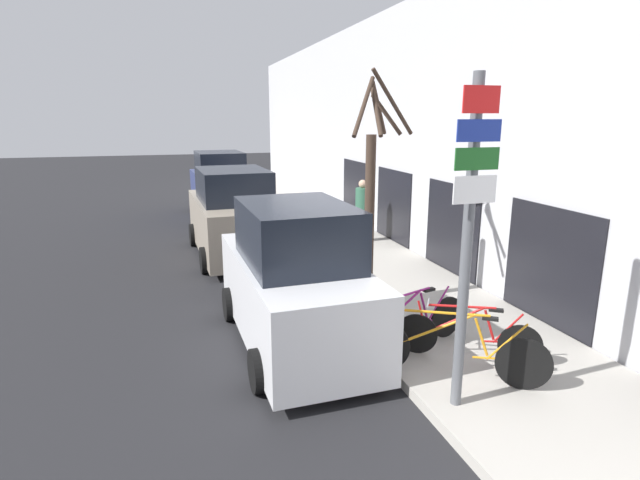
{
  "coord_description": "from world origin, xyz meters",
  "views": [
    {
      "loc": [
        -1.85,
        -0.47,
        3.61
      ],
      "look_at": [
        0.75,
        8.07,
        1.4
      ],
      "focal_mm": 28.0,
      "sensor_mm": 36.0,
      "label": 1
    }
  ],
  "objects_px": {
    "parked_car_0": "(295,283)",
    "parked_car_1": "(233,217)",
    "bicycle_2": "(407,325)",
    "signpost": "(468,236)",
    "bicycle_1": "(467,336)",
    "street_tree": "(372,197)",
    "parked_car_2": "(220,187)",
    "bicycle_0": "(452,350)",
    "pedestrian_near": "(362,206)"
  },
  "relations": [
    {
      "from": "bicycle_2",
      "to": "street_tree",
      "type": "bearing_deg",
      "value": -20.98
    },
    {
      "from": "parked_car_0",
      "to": "signpost",
      "type": "bearing_deg",
      "value": -62.31
    },
    {
      "from": "parked_car_2",
      "to": "pedestrian_near",
      "type": "height_order",
      "value": "parked_car_2"
    },
    {
      "from": "signpost",
      "to": "parked_car_0",
      "type": "distance_m",
      "value": 3.14
    },
    {
      "from": "signpost",
      "to": "bicycle_0",
      "type": "distance_m",
      "value": 1.83
    },
    {
      "from": "bicycle_1",
      "to": "pedestrian_near",
      "type": "relative_size",
      "value": 1.0
    },
    {
      "from": "signpost",
      "to": "pedestrian_near",
      "type": "distance_m",
      "value": 8.43
    },
    {
      "from": "parked_car_0",
      "to": "pedestrian_near",
      "type": "relative_size",
      "value": 2.4
    },
    {
      "from": "bicycle_2",
      "to": "signpost",
      "type": "bearing_deg",
      "value": 162.01
    },
    {
      "from": "parked_car_0",
      "to": "parked_car_1",
      "type": "relative_size",
      "value": 0.93
    },
    {
      "from": "parked_car_0",
      "to": "parked_car_2",
      "type": "bearing_deg",
      "value": 88.46
    },
    {
      "from": "parked_car_2",
      "to": "street_tree",
      "type": "bearing_deg",
      "value": -83.26
    },
    {
      "from": "pedestrian_near",
      "to": "signpost",
      "type": "bearing_deg",
      "value": 94.34
    },
    {
      "from": "bicycle_2",
      "to": "street_tree",
      "type": "distance_m",
      "value": 2.58
    },
    {
      "from": "parked_car_2",
      "to": "pedestrian_near",
      "type": "relative_size",
      "value": 2.44
    },
    {
      "from": "bicycle_2",
      "to": "parked_car_1",
      "type": "height_order",
      "value": "parked_car_1"
    },
    {
      "from": "parked_car_1",
      "to": "pedestrian_near",
      "type": "bearing_deg",
      "value": -3.52
    },
    {
      "from": "signpost",
      "to": "bicycle_0",
      "type": "bearing_deg",
      "value": 65.66
    },
    {
      "from": "signpost",
      "to": "parked_car_2",
      "type": "height_order",
      "value": "signpost"
    },
    {
      "from": "parked_car_1",
      "to": "street_tree",
      "type": "distance_m",
      "value": 5.2
    },
    {
      "from": "parked_car_0",
      "to": "parked_car_1",
      "type": "xyz_separation_m",
      "value": [
        -0.24,
        5.68,
        0.01
      ]
    },
    {
      "from": "bicycle_1",
      "to": "signpost",
      "type": "bearing_deg",
      "value": 174.7
    },
    {
      "from": "bicycle_0",
      "to": "street_tree",
      "type": "xyz_separation_m",
      "value": [
        0.03,
        2.95,
        1.64
      ]
    },
    {
      "from": "signpost",
      "to": "parked_car_1",
      "type": "distance_m",
      "value": 8.45
    },
    {
      "from": "bicycle_0",
      "to": "street_tree",
      "type": "height_order",
      "value": "street_tree"
    },
    {
      "from": "signpost",
      "to": "parked_car_2",
      "type": "xyz_separation_m",
      "value": [
        -1.41,
        13.87,
        -1.19
      ]
    },
    {
      "from": "signpost",
      "to": "parked_car_1",
      "type": "xyz_separation_m",
      "value": [
        -1.65,
        8.2,
        -1.23
      ]
    },
    {
      "from": "parked_car_1",
      "to": "pedestrian_near",
      "type": "relative_size",
      "value": 2.58
    },
    {
      "from": "bicycle_2",
      "to": "pedestrian_near",
      "type": "bearing_deg",
      "value": -30.96
    },
    {
      "from": "bicycle_0",
      "to": "bicycle_2",
      "type": "relative_size",
      "value": 0.92
    },
    {
      "from": "bicycle_1",
      "to": "parked_car_0",
      "type": "xyz_separation_m",
      "value": [
        -2.19,
        1.53,
        0.54
      ]
    },
    {
      "from": "bicycle_0",
      "to": "bicycle_2",
      "type": "xyz_separation_m",
      "value": [
        -0.18,
        0.98,
        -0.02
      ]
    },
    {
      "from": "bicycle_1",
      "to": "pedestrian_near",
      "type": "xyz_separation_m",
      "value": [
        1.17,
        7.13,
        0.65
      ]
    },
    {
      "from": "bicycle_1",
      "to": "bicycle_0",
      "type": "bearing_deg",
      "value": 162.19
    },
    {
      "from": "bicycle_0",
      "to": "parked_car_0",
      "type": "relative_size",
      "value": 0.5
    },
    {
      "from": "bicycle_0",
      "to": "parked_car_2",
      "type": "relative_size",
      "value": 0.49
    },
    {
      "from": "parked_car_1",
      "to": "street_tree",
      "type": "bearing_deg",
      "value": -69.95
    },
    {
      "from": "signpost",
      "to": "parked_car_0",
      "type": "bearing_deg",
      "value": 119.23
    },
    {
      "from": "bicycle_0",
      "to": "parked_car_2",
      "type": "bearing_deg",
      "value": 41.47
    },
    {
      "from": "bicycle_0",
      "to": "bicycle_2",
      "type": "bearing_deg",
      "value": 44.58
    },
    {
      "from": "signpost",
      "to": "parked_car_2",
      "type": "bearing_deg",
      "value": 95.81
    },
    {
      "from": "parked_car_1",
      "to": "street_tree",
      "type": "xyz_separation_m",
      "value": [
        1.93,
        -4.69,
        1.14
      ]
    },
    {
      "from": "parked_car_0",
      "to": "parked_car_1",
      "type": "height_order",
      "value": "parked_car_0"
    },
    {
      "from": "bicycle_0",
      "to": "bicycle_1",
      "type": "xyz_separation_m",
      "value": [
        0.53,
        0.43,
        -0.05
      ]
    },
    {
      "from": "signpost",
      "to": "street_tree",
      "type": "bearing_deg",
      "value": 85.38
    },
    {
      "from": "bicycle_0",
      "to": "street_tree",
      "type": "bearing_deg",
      "value": 33.78
    },
    {
      "from": "bicycle_0",
      "to": "parked_car_0",
      "type": "distance_m",
      "value": 2.62
    },
    {
      "from": "bicycle_1",
      "to": "street_tree",
      "type": "relative_size",
      "value": 0.41
    },
    {
      "from": "bicycle_1",
      "to": "street_tree",
      "type": "bearing_deg",
      "value": 43.98
    },
    {
      "from": "bicycle_1",
      "to": "parked_car_2",
      "type": "distance_m",
      "value": 13.07
    }
  ]
}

